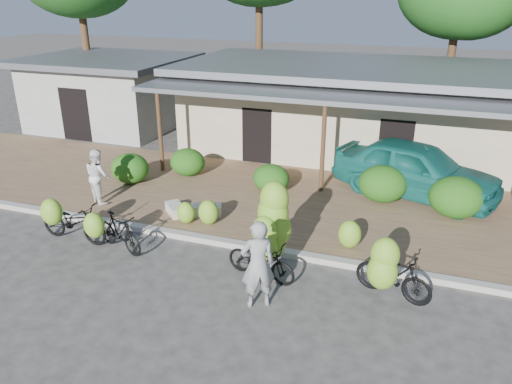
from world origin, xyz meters
The scene contains 22 objects.
ground centered at (0.00, 0.00, 0.00)m, with size 100.00×100.00×0.00m, color #3D3A38.
sidewalk centered at (0.00, 5.00, 0.06)m, with size 60.00×6.00×0.12m, color #8E724C.
curb centered at (0.00, 2.00, 0.07)m, with size 60.00×0.25×0.15m, color #A8A399.
shop_main centered at (0.00, 10.93, 1.72)m, with size 13.00×8.50×3.35m.
shop_grey centered at (-11.00, 10.99, 1.62)m, with size 7.00×6.00×3.15m.
hedge_0 centered at (-6.00, 4.74, 0.61)m, with size 1.25×1.12×0.97m, color #1D5313.
hedge_1 centered at (-4.55, 5.97, 0.58)m, with size 1.19×1.07×0.93m, color #1D5313.
hedge_2 centered at (-1.44, 5.49, 0.56)m, with size 1.14×1.03×0.89m, color #1D5313.
hedge_3 centered at (1.88, 5.89, 0.67)m, with size 1.41×1.27×1.10m, color #1D5313.
hedge_4 centered at (3.90, 5.47, 0.70)m, with size 1.48×1.33×1.15m, color #1D5313.
bike_far_left centered at (-5.26, 0.91, 0.57)m, with size 1.98×1.26×1.41m.
bike_left centered at (-3.91, 0.84, 0.55)m, with size 1.67×1.31×1.24m.
bike_center centered at (-0.12, 1.19, 0.90)m, with size 1.78×1.32×2.13m.
bike_right centered at (2.57, 0.89, 0.70)m, with size 1.73×1.35×1.63m.
loose_banana_a centered at (-2.92, 2.62, 0.42)m, with size 0.48×0.41×0.61m, color #98C932.
loose_banana_b centered at (-2.32, 2.76, 0.47)m, with size 0.55×0.47×0.69m, color #98C932.
loose_banana_c centered at (1.46, 2.73, 0.47)m, with size 0.57×0.48×0.71m, color #98C932.
sack_near centered at (-2.63, 3.25, 0.27)m, with size 0.85×0.40×0.30m, color silver.
sack_far centered at (-3.47, 3.04, 0.26)m, with size 0.75×0.38×0.28m, color silver.
vendor centered at (0.08, -0.12, 0.95)m, with size 0.69×0.46×1.90m, color gray.
bystander centered at (-5.99, 3.09, 0.93)m, with size 0.79×0.61×1.62m, color white.
teal_van centered at (2.74, 6.69, 0.96)m, with size 1.99×4.95×1.69m, color #176760.
Camera 1 is at (2.92, -8.22, 6.05)m, focal length 35.00 mm.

